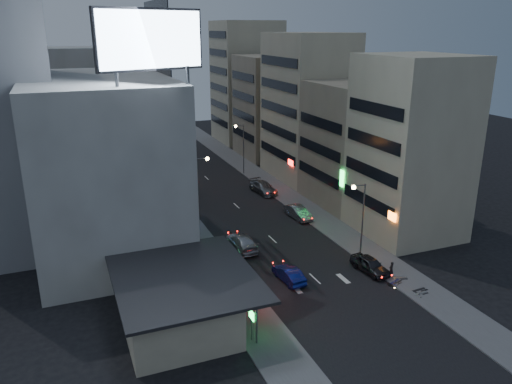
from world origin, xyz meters
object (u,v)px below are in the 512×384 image
parked_car_right_mid (298,212)px  scooter_black_b (399,276)px  road_car_silver (242,242)px  scooter_silver_b (406,271)px  scooter_black_a (424,281)px  person (391,269)px  parked_car_right_near (370,265)px  parked_car_right_far (263,187)px  parked_car_left (185,190)px  road_car_blue (289,274)px  scooter_blue (398,273)px  scooter_silver_a (425,285)px

parked_car_right_mid → scooter_black_b: 18.45m
road_car_silver → scooter_silver_b: road_car_silver is taller
scooter_black_a → person: bearing=23.3°
road_car_silver → scooter_black_a: road_car_silver is taller
parked_car_right_near → parked_car_right_mid: size_ratio=0.97×
parked_car_right_mid → person: (1.17, -17.39, 0.12)m
parked_car_right_far → road_car_silver: bearing=-127.0°
parked_car_right_near → road_car_silver: 13.72m
parked_car_right_mid → road_car_silver: size_ratio=0.83×
scooter_black_b → scooter_silver_b: 1.25m
parked_car_left → road_car_blue: 28.62m
parked_car_right_near → road_car_silver: size_ratio=0.80×
parked_car_right_near → scooter_silver_b: size_ratio=2.41×
person → scooter_blue: bearing=100.2°
parked_car_left → parked_car_right_far: 11.13m
scooter_black_a → scooter_silver_a: scooter_black_a is taller
parked_car_right_mid → road_car_silver: bearing=-152.8°
parked_car_right_far → scooter_black_b: size_ratio=3.48×
parked_car_right_far → scooter_silver_b: bearing=-92.2°
parked_car_left → scooter_silver_a: (13.17, -34.91, -0.08)m
parked_car_right_near → scooter_blue: parked_car_right_near is taller
scooter_blue → person: bearing=7.6°
scooter_silver_b → parked_car_right_far: bearing=23.9°
parked_car_right_near → scooter_silver_b: parked_car_right_near is taller
person → scooter_blue: size_ratio=0.83×
parked_car_left → scooter_blue: bearing=118.6°
parked_car_right_near → scooter_black_b: bearing=-70.9°
road_car_blue → scooter_blue: bearing=155.4°
parked_car_right_mid → scooter_silver_a: (2.36, -20.77, -0.08)m
road_car_blue → scooter_silver_a: size_ratio=2.30×
parked_car_right_mid → parked_car_right_far: 10.87m
person → scooter_black_b: person is taller
parked_car_left → scooter_silver_a: bearing=118.3°
parked_car_right_mid → road_car_blue: (-8.10, -14.35, -0.06)m
parked_car_right_mid → person: size_ratio=3.02×
parked_car_right_near → parked_car_right_far: size_ratio=0.81×
parked_car_right_far → person: 28.29m
road_car_silver → scooter_black_b: size_ratio=3.50×
scooter_blue → scooter_silver_b: (0.99, 0.01, 0.01)m
scooter_silver_a → scooter_black_b: size_ratio=1.16×
road_car_blue → scooter_silver_b: (10.60, -3.63, -0.01)m
road_car_blue → road_car_silver: road_car_silver is taller
road_car_blue → scooter_silver_a: (10.47, -6.41, -0.01)m
road_car_silver → scooter_black_a: size_ratio=2.76×
parked_car_right_far → scooter_silver_a: parked_car_right_far is taller
scooter_silver_b → scooter_blue: bearing=109.3°
parked_car_right_near → scooter_black_b: (1.32, -2.76, -0.16)m
parked_car_right_mid → parked_car_left: parked_car_left is taller
scooter_silver_a → scooter_silver_b: scooter_silver_b is taller
road_car_silver → parked_car_left: bearing=-87.5°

